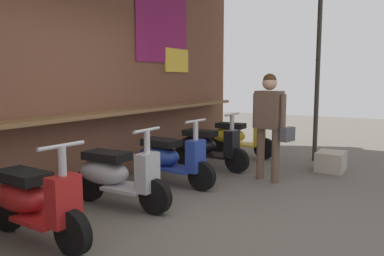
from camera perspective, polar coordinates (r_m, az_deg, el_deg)
The scene contains 9 objects.
ground_plane at distance 4.26m, azimuth 0.25°, elevation -13.63°, with size 25.77×25.77×0.00m, color #605B54.
market_stall_facade at distance 5.21m, azimuth -18.19°, elevation 14.23°, with size 9.20×2.61×3.93m.
scooter_red at distance 3.99m, azimuth -22.48°, elevation -9.73°, with size 0.49×1.40×0.97m.
scooter_silver at distance 4.74m, azimuth -11.26°, elevation -6.67°, with size 0.46×1.40×0.97m.
scooter_blue at distance 5.62m, azimuth -3.56°, elevation -4.38°, with size 0.49×1.40×0.97m.
scooter_black at distance 6.59m, azimuth 2.07°, elevation -2.65°, with size 0.46×1.40×0.97m.
scooter_yellow at distance 7.69m, azimuth 6.49°, elevation -1.27°, with size 0.46×1.40×0.97m.
shopper_with_handbag at distance 5.83m, azimuth 11.33°, elevation 1.58°, with size 0.33×0.65×1.59m.
merchandise_crate at distance 6.85m, azimuth 19.67°, elevation -4.62°, with size 0.53×0.42×0.32m, color #B2A899.
Camera 1 is at (-3.44, -2.00, 1.51)m, focal length 36.41 mm.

